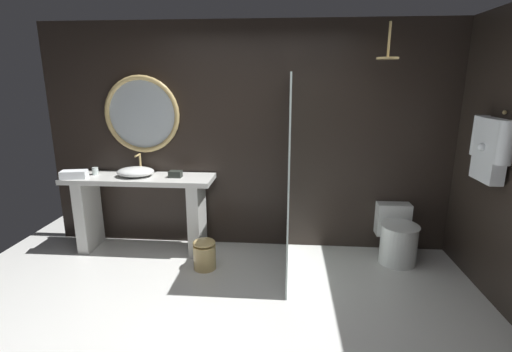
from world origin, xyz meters
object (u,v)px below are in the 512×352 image
Objects in this scene: vessel_sink at (136,172)px; rain_shower_head at (388,55)px; tissue_box at (175,174)px; folded_hand_towel at (74,174)px; round_wall_mirror at (142,114)px; toilet at (397,237)px; waste_bin at (205,254)px; tumbler_cup at (95,171)px; hanging_bathrobe at (491,146)px.

rain_shower_head is (2.67, -0.13, 1.24)m from vessel_sink.
folded_hand_towel reaches higher than tissue_box.
rain_shower_head is at bearing -7.49° from round_wall_mirror.
waste_bin is (-2.09, -0.37, -0.11)m from toilet.
toilet is (2.91, -0.26, -1.30)m from round_wall_mirror.
tumbler_cup is 0.25× the size of waste_bin.
tissue_box is (0.47, -0.01, -0.02)m from vessel_sink.
rain_shower_head is at bearing -163.52° from toilet.
rain_shower_head is 1.04× the size of waste_bin.
waste_bin is 1.72m from folded_hand_towel.
vessel_sink reaches higher than toilet.
toilet is (2.49, -0.03, -0.66)m from tissue_box.
vessel_sink reaches higher than tumbler_cup.
folded_hand_towel reaches higher than waste_bin.
tumbler_cup is 3.51m from toilet.
tissue_box is 0.43× the size of waste_bin.
tumbler_cup is at bearing 176.06° from vessel_sink.
round_wall_mirror is at bearing 19.13° from tumbler_cup.
hanging_bathrobe reaches higher than toilet.
rain_shower_head is (2.63, -0.35, 0.62)m from round_wall_mirror.
vessel_sink is 0.47× the size of round_wall_mirror.
rain_shower_head reaches higher than hanging_bathrobe.
hanging_bathrobe is at bearing -11.03° from tissue_box.
rain_shower_head is (2.20, -0.12, 1.26)m from tissue_box.
toilet reaches higher than waste_bin.
folded_hand_towel is at bearing -179.62° from rain_shower_head.
tissue_box is 0.41× the size of rain_shower_head.
tumbler_cup is 0.24m from folded_hand_towel.
round_wall_mirror reaches higher than tumbler_cup.
tissue_box is 3.12m from hanging_bathrobe.
tumbler_cup is 1.62m from waste_bin.
rain_shower_head reaches higher than waste_bin.
round_wall_mirror is 1.00m from folded_hand_towel.
vessel_sink is at bearing 178.95° from tissue_box.
rain_shower_head is at bearing -2.70° from vessel_sink.
hanging_bathrobe is (0.83, -0.47, -0.80)m from rain_shower_head.
round_wall_mirror reaches higher than toilet.
vessel_sink is 0.67× the size of hanging_bathrobe.
folded_hand_towel is (-0.69, -0.37, -0.63)m from round_wall_mirror.
vessel_sink reaches higher than tissue_box.
folded_hand_towel is (-3.60, -0.11, 0.67)m from toilet.
vessel_sink is at bearing 12.82° from folded_hand_towel.
hanging_bathrobe is at bearing -29.68° from rain_shower_head.
hanging_bathrobe is 1.37m from toilet.
vessel_sink is at bearing 170.27° from hanging_bathrobe.
vessel_sink is at bearing 154.26° from waste_bin.
vessel_sink is 1.22× the size of rain_shower_head.
tissue_box is 0.95m from waste_bin.
folded_hand_towel is at bearing -167.18° from vessel_sink.
folded_hand_towel is (-1.11, -0.14, 0.01)m from tissue_box.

